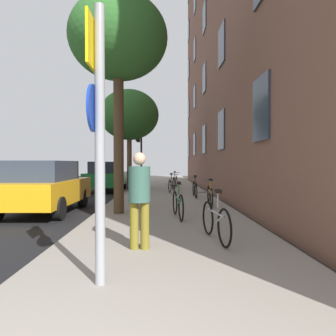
# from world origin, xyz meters

# --- Properties ---
(ground_plane) EXTENTS (41.80, 41.80, 0.00)m
(ground_plane) POSITION_xyz_m (-2.40, 15.00, 0.00)
(ground_plane) COLOR #332D28
(road_asphalt) EXTENTS (7.00, 38.00, 0.01)m
(road_asphalt) POSITION_xyz_m (-4.50, 15.00, 0.01)
(road_asphalt) COLOR black
(road_asphalt) RESTS_ON ground
(sidewalk) EXTENTS (4.20, 38.00, 0.12)m
(sidewalk) POSITION_xyz_m (1.10, 15.00, 0.06)
(sidewalk) COLOR gray
(sidewalk) RESTS_ON ground
(building_facade) EXTENTS (0.56, 27.00, 18.52)m
(building_facade) POSITION_xyz_m (3.70, 14.50, 9.27)
(building_facade) COLOR brown
(building_facade) RESTS_ON ground
(sign_post) EXTENTS (0.16, 0.60, 3.31)m
(sign_post) POSITION_xyz_m (0.16, 3.00, 2.02)
(sign_post) COLOR gray
(sign_post) RESTS_ON sidewalk
(traffic_light) EXTENTS (0.43, 0.24, 3.60)m
(traffic_light) POSITION_xyz_m (-0.42, 18.69, 2.59)
(traffic_light) COLOR black
(traffic_light) RESTS_ON sidewalk
(tree_near) EXTENTS (2.82, 2.82, 6.22)m
(tree_near) POSITION_xyz_m (-0.30, 8.17, 5.09)
(tree_near) COLOR #4C3823
(tree_near) RESTS_ON sidewalk
(tree_far) EXTENTS (3.18, 3.18, 5.39)m
(tree_far) POSITION_xyz_m (-0.79, 15.94, 4.14)
(tree_far) COLOR brown
(tree_far) RESTS_ON sidewalk
(bicycle_0) EXTENTS (0.42, 1.64, 0.97)m
(bicycle_0) POSITION_xyz_m (1.92, 4.99, 0.50)
(bicycle_0) COLOR black
(bicycle_0) RESTS_ON sidewalk
(bicycle_1) EXTENTS (0.42, 1.66, 0.96)m
(bicycle_1) POSITION_xyz_m (1.36, 7.39, 0.49)
(bicycle_1) COLOR black
(bicycle_1) RESTS_ON sidewalk
(bicycle_2) EXTENTS (0.42, 1.68, 0.91)m
(bicycle_2) POSITION_xyz_m (2.60, 9.79, 0.47)
(bicycle_2) COLOR black
(bicycle_2) RESTS_ON sidewalk
(bicycle_3) EXTENTS (0.42, 1.60, 0.93)m
(bicycle_3) POSITION_xyz_m (2.34, 12.19, 0.48)
(bicycle_3) COLOR black
(bicycle_3) RESTS_ON sidewalk
(bicycle_4) EXTENTS (0.53, 1.59, 0.95)m
(bicycle_4) POSITION_xyz_m (1.46, 14.59, 0.49)
(bicycle_4) COLOR black
(bicycle_4) RESTS_ON sidewalk
(bicycle_5) EXTENTS (0.48, 1.75, 0.97)m
(bicycle_5) POSITION_xyz_m (1.74, 16.99, 0.50)
(bicycle_5) COLOR black
(bicycle_5) RESTS_ON sidewalk
(pedestrian_0) EXTENTS (0.41, 0.41, 1.62)m
(pedestrian_0) POSITION_xyz_m (0.55, 4.48, 1.05)
(pedestrian_0) COLOR olive
(pedestrian_0) RESTS_ON sidewalk
(car_0) EXTENTS (1.94, 3.96, 1.62)m
(car_0) POSITION_xyz_m (-2.69, 8.89, 0.84)
(car_0) COLOR orange
(car_0) RESTS_ON road_asphalt
(car_1) EXTENTS (1.83, 4.38, 1.62)m
(car_1) POSITION_xyz_m (-2.10, 16.47, 0.84)
(car_1) COLOR #19662D
(car_1) RESTS_ON road_asphalt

